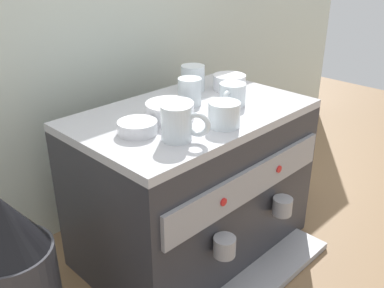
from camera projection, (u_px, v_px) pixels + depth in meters
ground_plane at (192, 244)px, 1.37m from camera, size 4.00×4.00×0.00m
tiled_backsplash_wall at (110, 73)px, 1.40m from camera, size 2.80×0.03×0.97m
espresso_machine at (193, 184)px, 1.27m from camera, size 0.66×0.52×0.45m
ceramic_cup_0 at (178, 123)px, 0.98m from camera, size 0.08×0.11×0.08m
ceramic_cup_1 at (224, 114)px, 1.07m from camera, size 0.09×0.10×0.06m
ceramic_cup_2 at (232, 94)px, 1.20m from camera, size 0.11×0.07×0.06m
ceramic_cup_3 at (193, 78)px, 1.33m from camera, size 0.11×0.08×0.08m
ceramic_cup_4 at (190, 91)px, 1.21m from camera, size 0.10×0.07×0.08m
ceramic_bowl_0 at (169, 111)px, 1.11m from camera, size 0.13×0.13×0.04m
ceramic_bowl_1 at (229, 82)px, 1.34m from camera, size 0.10×0.10×0.04m
ceramic_bowl_2 at (138, 127)px, 1.03m from camera, size 0.10×0.10×0.03m
coffee_grinder at (17, 284)px, 0.92m from camera, size 0.18×0.18×0.43m
milk_pitcher at (288, 175)px, 1.65m from camera, size 0.10×0.10×0.12m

